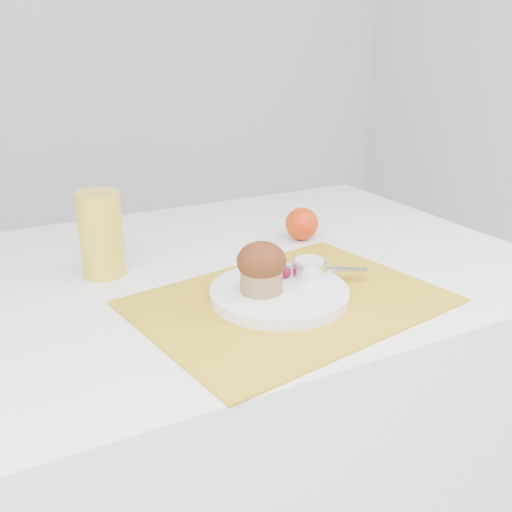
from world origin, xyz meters
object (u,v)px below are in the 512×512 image
table (215,434)px  orange (302,224)px  plate (279,294)px  juice_glass (101,234)px  muffin (261,267)px

table → orange: 0.47m
table → plate: 0.43m
orange → juice_glass: bearing=179.6°
table → plate: (0.04, -0.18, 0.39)m
muffin → juice_glass: bearing=128.9°
plate → juice_glass: bearing=132.5°
plate → juice_glass: 0.33m
orange → juice_glass: juice_glass is taller
table → muffin: bearing=-86.2°
plate → muffin: size_ratio=2.74×
table → orange: (0.23, 0.05, 0.41)m
orange → muffin: muffin is taller
muffin → table: bearing=93.8°
plate → muffin: muffin is taller
juice_glass → plate: bearing=-47.5°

